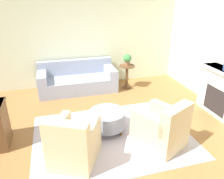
# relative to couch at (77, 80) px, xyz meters

# --- Properties ---
(ground_plane) EXTENTS (16.00, 16.00, 0.00)m
(ground_plane) POSITION_rel_couch_xyz_m (0.35, -2.45, -0.30)
(ground_plane) COLOR #996638
(wall_back) EXTENTS (9.82, 0.12, 2.80)m
(wall_back) POSITION_rel_couch_xyz_m (0.35, 0.52, 1.10)
(wall_back) COLOR beige
(wall_back) RESTS_ON ground_plane
(rug) EXTENTS (3.00, 2.26, 0.01)m
(rug) POSITION_rel_couch_xyz_m (0.35, -2.45, -0.29)
(rug) COLOR #BCB2C1
(rug) RESTS_ON ground_plane
(couch) EXTENTS (2.14, 0.93, 0.83)m
(couch) POSITION_rel_couch_xyz_m (0.00, 0.00, 0.00)
(couch) COLOR #8E99B2
(couch) RESTS_ON ground_plane
(armchair_left) EXTENTS (0.98, 1.04, 0.89)m
(armchair_left) POSITION_rel_couch_xyz_m (-0.43, -2.96, 0.05)
(armchair_left) COLOR #C6B289
(armchair_left) RESTS_ON rug
(armchair_right) EXTENTS (0.98, 1.04, 0.89)m
(armchair_right) POSITION_rel_couch_xyz_m (1.14, -2.96, 0.05)
(armchair_right) COLOR #C6B289
(armchair_right) RESTS_ON rug
(ottoman_table) EXTENTS (0.73, 0.73, 0.44)m
(ottoman_table) POSITION_rel_couch_xyz_m (0.30, -2.26, -0.01)
(ottoman_table) COLOR #8E99B2
(ottoman_table) RESTS_ON rug
(side_table) EXTENTS (0.45, 0.45, 0.70)m
(side_table) POSITION_rel_couch_xyz_m (1.41, -0.25, 0.16)
(side_table) COLOR brown
(side_table) RESTS_ON ground_plane
(fireplace) EXTENTS (0.44, 1.31, 1.07)m
(fireplace) POSITION_rel_couch_xyz_m (2.98, -2.28, 0.26)
(fireplace) COLOR white
(fireplace) RESTS_ON ground_plane
(potted_plant_on_side_table) EXTENTS (0.24, 0.24, 0.33)m
(potted_plant_on_side_table) POSITION_rel_couch_xyz_m (1.41, -0.25, 0.59)
(potted_plant_on_side_table) COLOR brown
(potted_plant_on_side_table) RESTS_ON side_table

